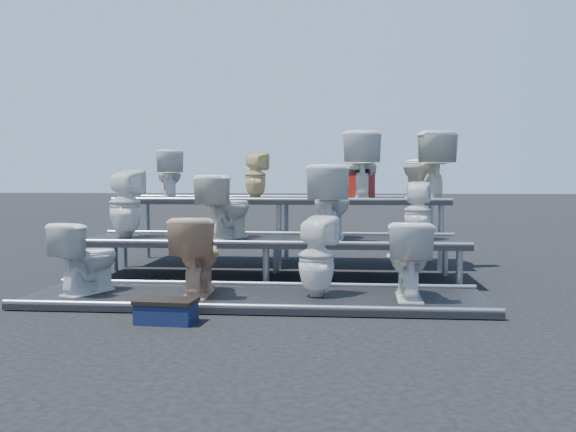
# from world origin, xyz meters

# --- Properties ---
(ground) EXTENTS (80.00, 80.00, 0.00)m
(ground) POSITION_xyz_m (0.00, 0.00, 0.00)
(ground) COLOR black
(ground) RESTS_ON ground
(tier_front) EXTENTS (4.20, 1.20, 0.06)m
(tier_front) POSITION_xyz_m (0.00, -1.30, 0.03)
(tier_front) COLOR black
(tier_front) RESTS_ON ground
(tier_mid) EXTENTS (4.20, 1.20, 0.46)m
(tier_mid) POSITION_xyz_m (0.00, 0.00, 0.23)
(tier_mid) COLOR black
(tier_mid) RESTS_ON ground
(tier_back) EXTENTS (4.20, 1.20, 0.86)m
(tier_back) POSITION_xyz_m (0.00, 1.30, 0.43)
(tier_back) COLOR black
(tier_back) RESTS_ON ground
(toilet_0) EXTENTS (0.59, 0.75, 0.67)m
(toilet_0) POSITION_xyz_m (-1.59, -1.30, 0.39)
(toilet_0) COLOR silver
(toilet_0) RESTS_ON tier_front
(toilet_1) EXTENTS (0.44, 0.73, 0.73)m
(toilet_1) POSITION_xyz_m (-0.54, -1.30, 0.42)
(toilet_1) COLOR tan
(toilet_1) RESTS_ON tier_front
(toilet_2) EXTENTS (0.43, 0.44, 0.73)m
(toilet_2) POSITION_xyz_m (0.57, -1.30, 0.43)
(toilet_2) COLOR silver
(toilet_2) RESTS_ON tier_front
(toilet_3) EXTENTS (0.41, 0.69, 0.70)m
(toilet_3) POSITION_xyz_m (1.39, -1.30, 0.41)
(toilet_3) COLOR silver
(toilet_3) RESTS_ON tier_front
(toilet_4) EXTENTS (0.44, 0.44, 0.78)m
(toilet_4) POSITION_xyz_m (-1.67, 0.00, 0.85)
(toilet_4) COLOR silver
(toilet_4) RESTS_ON tier_mid
(toilet_5) EXTENTS (0.65, 0.80, 0.71)m
(toilet_5) POSITION_xyz_m (-0.51, 0.00, 0.82)
(toilet_5) COLOR silver
(toilet_5) RESTS_ON tier_mid
(toilet_6) EXTENTS (0.51, 0.83, 0.82)m
(toilet_6) POSITION_xyz_m (0.66, 0.00, 0.87)
(toilet_6) COLOR silver
(toilet_6) RESTS_ON tier_mid
(toilet_7) EXTENTS (0.34, 0.34, 0.64)m
(toilet_7) POSITION_xyz_m (1.61, 0.00, 0.78)
(toilet_7) COLOR silver
(toilet_7) RESTS_ON tier_mid
(toilet_8) EXTENTS (0.53, 0.71, 0.64)m
(toilet_8) POSITION_xyz_m (-1.52, 1.30, 1.18)
(toilet_8) COLOR silver
(toilet_8) RESTS_ON tier_back
(toilet_9) EXTENTS (0.37, 0.37, 0.62)m
(toilet_9) POSITION_xyz_m (-0.36, 1.30, 1.17)
(toilet_9) COLOR #D7C489
(toilet_9) RESTS_ON tier_back
(toilet_10) EXTENTS (0.50, 0.86, 0.86)m
(toilet_10) POSITION_xyz_m (1.02, 1.30, 1.29)
(toilet_10) COLOR silver
(toilet_10) RESTS_ON tier_back
(toilet_11) EXTENTS (0.75, 0.95, 0.85)m
(toilet_11) POSITION_xyz_m (1.83, 1.30, 1.29)
(toilet_11) COLOR silver
(toilet_11) RESTS_ON tier_back
(red_crate) EXTENTS (0.56, 0.50, 0.34)m
(red_crate) POSITION_xyz_m (0.93, 1.40, 1.03)
(red_crate) COLOR maroon
(red_crate) RESTS_ON tier_back
(step_stool) EXTENTS (0.46, 0.30, 0.16)m
(step_stool) POSITION_xyz_m (-0.57, -2.21, 0.08)
(step_stool) COLOR #0F1736
(step_stool) RESTS_ON ground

